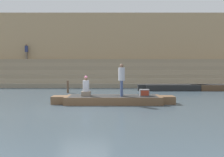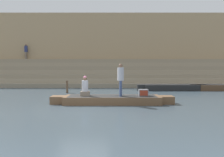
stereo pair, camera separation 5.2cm
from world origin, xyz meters
TOP-DOWN VIEW (x-y plane):
  - ground_plane at (0.00, 0.00)m, footprint 120.00×120.00m
  - ghat_steps at (0.00, 12.72)m, footprint 36.00×4.71m
  - back_wall at (0.00, 14.99)m, footprint 34.20×1.28m
  - rowboat_main at (1.44, 1.29)m, footprint 6.76×1.47m
  - person_standing at (1.90, 1.24)m, footprint 0.35×0.35m
  - person_rowing at (-0.07, 1.34)m, footprint 0.50×0.39m
  - tv_set at (3.16, 1.30)m, footprint 0.52×0.39m
  - moored_boat_shore at (6.55, 7.81)m, footprint 5.97×1.25m
  - mooring_post at (-2.05, 6.07)m, footprint 0.17×0.17m
  - person_on_steps at (-8.30, 14.06)m, footprint 0.36×0.36m

SIDE VIEW (x-z plane):
  - ground_plane at x=0.00m, z-range 0.00..0.00m
  - rowboat_main at x=1.44m, z-range 0.02..0.44m
  - moored_boat_shore at x=6.55m, z-range 0.02..0.51m
  - mooring_post at x=-2.05m, z-range 0.00..0.95m
  - tv_set at x=3.16m, z-range 0.43..0.79m
  - person_rowing at x=-0.07m, z-range 0.31..1.43m
  - ghat_steps at x=0.00m, z-range -0.40..2.43m
  - person_standing at x=1.90m, z-range 0.56..2.34m
  - person_on_steps at x=-8.30m, z-range 2.96..4.64m
  - back_wall at x=0.00m, z-range -0.03..8.08m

